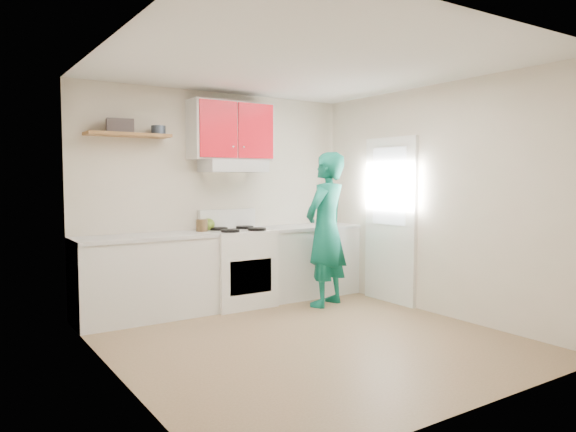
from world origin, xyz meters
TOP-DOWN VIEW (x-y plane):
  - floor at (0.00, 0.00)m, footprint 3.80×3.80m
  - ceiling at (0.00, 0.00)m, footprint 3.60×3.80m
  - back_wall at (0.00, 1.90)m, footprint 3.60×0.04m
  - front_wall at (0.00, -1.90)m, footprint 3.60×0.04m
  - left_wall at (-1.80, 0.00)m, footprint 0.04×3.80m
  - right_wall at (1.80, 0.00)m, footprint 0.04×3.80m
  - door at (1.78, 0.70)m, footprint 0.05×0.85m
  - door_glass at (1.75, 0.70)m, footprint 0.01×0.55m
  - counter_left at (-1.04, 1.60)m, footprint 1.52×0.60m
  - counter_right at (1.14, 1.60)m, footprint 1.32×0.60m
  - stove at (0.10, 1.57)m, footprint 0.76×0.65m
  - range_hood at (0.10, 1.68)m, footprint 0.76×0.44m
  - upper_cabinets at (0.10, 1.73)m, footprint 1.02×0.33m
  - shelf at (-1.15, 1.75)m, footprint 0.90×0.30m
  - books at (-1.25, 1.73)m, footprint 0.31×0.25m
  - tin at (-0.81, 1.74)m, footprint 0.18×0.18m
  - kettle at (-0.20, 1.77)m, footprint 0.18×0.18m
  - crock at (-0.33, 1.66)m, footprint 0.18×0.18m
  - cutting_board at (0.91, 1.62)m, footprint 0.35×0.29m
  - silicone_mat at (1.62, 1.53)m, footprint 0.31×0.27m
  - person at (1.00, 0.99)m, footprint 0.80×0.67m

SIDE VIEW (x-z plane):
  - floor at x=0.00m, z-range 0.00..0.00m
  - counter_left at x=-1.04m, z-range 0.00..0.90m
  - counter_right at x=1.14m, z-range 0.00..0.90m
  - stove at x=0.10m, z-range 0.00..0.92m
  - silicone_mat at x=1.62m, z-range 0.90..0.91m
  - cutting_board at x=0.91m, z-range 0.90..0.92m
  - person at x=1.00m, z-range 0.00..1.86m
  - crock at x=-0.33m, z-range 0.90..1.06m
  - kettle at x=-0.20m, z-range 0.92..1.06m
  - door at x=1.78m, z-range 0.00..2.05m
  - back_wall at x=0.00m, z-range 0.00..2.60m
  - front_wall at x=0.00m, z-range 0.00..2.60m
  - left_wall at x=-1.80m, z-range 0.00..2.60m
  - right_wall at x=1.80m, z-range 0.00..2.60m
  - door_glass at x=1.75m, z-range 0.98..1.92m
  - range_hood at x=0.10m, z-range 1.62..1.77m
  - shelf at x=-1.15m, z-range 2.00..2.04m
  - tin at x=-0.81m, z-range 2.04..2.14m
  - books at x=-1.25m, z-range 2.04..2.18m
  - upper_cabinets at x=0.10m, z-range 1.77..2.47m
  - ceiling at x=0.00m, z-range 2.58..2.62m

